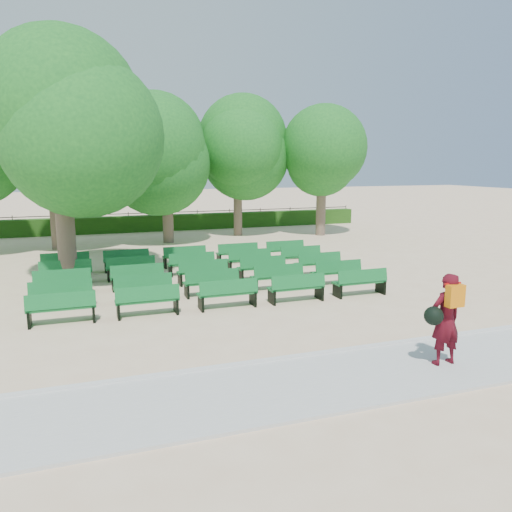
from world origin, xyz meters
The scene contains 9 objects.
ground centered at (0.00, 0.00, 0.00)m, with size 120.00×120.00×0.00m, color beige.
paving centered at (0.00, -7.40, 0.03)m, with size 30.00×2.20×0.06m, color beige.
curb centered at (0.00, -6.25, 0.05)m, with size 30.00×0.12×0.10m, color silver.
hedge centered at (0.00, 14.00, 0.45)m, with size 26.00×0.70×0.90m, color #234F14.
fence centered at (0.00, 14.40, 0.00)m, with size 26.00×0.10×1.02m, color black, non-canonical shape.
tree_line centered at (0.00, 10.00, 0.00)m, with size 21.80×6.80×7.04m, color #1F7122, non-canonical shape.
bench_array centered at (0.00, 0.55, 0.08)m, with size 1.62×0.62×1.00m.
tree_among centered at (-4.01, 2.01, 4.89)m, with size 4.99×4.99×7.17m.
person centered at (2.79, -7.48, 0.97)m, with size 0.83×0.50×1.76m.
Camera 1 is at (-3.48, -14.74, 3.80)m, focal length 35.00 mm.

